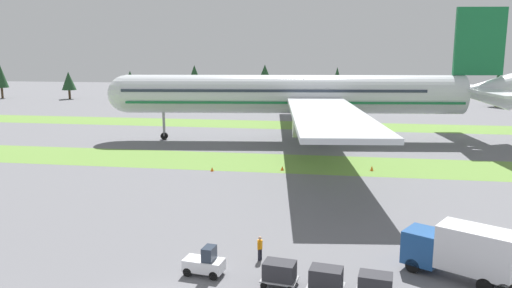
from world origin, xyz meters
TOP-DOWN VIEW (x-y plane):
  - grass_strip_near at (0.00, 38.25)m, footprint 320.00×11.17m
  - grass_strip_far at (0.00, 72.59)m, footprint 320.00×11.17m
  - airliner at (5.50, 55.69)m, footprint 64.75×79.80m
  - baggage_tug at (2.03, 4.53)m, footprint 2.76×1.66m
  - cargo_dolly_lead at (7.00, 3.81)m, footprint 2.39×1.80m
  - cargo_dolly_second at (9.87, 3.40)m, footprint 2.39×1.80m
  - cargo_dolly_third at (12.74, 2.99)m, footprint 2.39×1.80m
  - catering_truck at (18.29, 6.58)m, footprint 7.16×5.51m
  - ground_crew_marshaller at (5.23, 7.39)m, footprint 0.36×0.52m
  - taxiway_marker_0 at (14.82, 35.71)m, footprint 0.44×0.44m
  - taxiway_marker_1 at (3.94, 34.20)m, footprint 0.44×0.44m
  - taxiway_marker_2 at (-4.49, 32.40)m, footprint 0.44×0.44m
  - distant_tree_line at (-0.93, 115.73)m, footprint 190.74×10.02m

SIDE VIEW (x-z plane):
  - grass_strip_near at x=0.00m, z-range 0.00..0.01m
  - grass_strip_far at x=0.00m, z-range 0.00..0.01m
  - taxiway_marker_2 at x=-4.49m, z-range 0.00..0.50m
  - taxiway_marker_1 at x=3.94m, z-range 0.00..0.53m
  - taxiway_marker_0 at x=14.82m, z-range 0.00..0.63m
  - baggage_tug at x=2.03m, z-range -0.17..1.80m
  - cargo_dolly_lead at x=7.00m, z-range 0.14..1.69m
  - cargo_dolly_second at x=9.87m, z-range 0.14..1.69m
  - cargo_dolly_third at x=12.74m, z-range 0.14..1.69m
  - ground_crew_marshaller at x=5.23m, z-range 0.08..1.82m
  - catering_truck at x=18.29m, z-range 0.16..3.74m
  - distant_tree_line at x=-0.93m, z-range 0.88..12.02m
  - airliner at x=5.50m, z-range -3.01..18.23m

